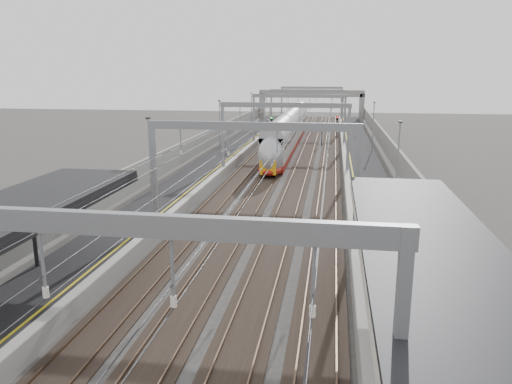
% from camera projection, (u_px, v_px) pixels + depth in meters
% --- Properties ---
extents(platform_left, '(4.00, 120.00, 1.00)m').
position_uv_depth(platform_left, '(214.00, 166.00, 54.74)').
color(platform_left, black).
rests_on(platform_left, ground).
extents(platform_right, '(4.00, 120.00, 1.00)m').
position_uv_depth(platform_right, '(363.00, 170.00, 52.36)').
color(platform_right, black).
rests_on(platform_right, ground).
extents(tracks, '(11.40, 140.00, 0.20)m').
position_uv_depth(tracks, '(287.00, 172.00, 53.66)').
color(tracks, black).
rests_on(tracks, ground).
extents(overhead_line, '(13.00, 140.00, 6.60)m').
position_uv_depth(overhead_line, '(293.00, 110.00, 58.59)').
color(overhead_line, gray).
rests_on(overhead_line, platform_left).
extents(canopy_right, '(4.40, 30.00, 4.24)m').
position_uv_depth(canopy_right, '(475.00, 325.00, 10.92)').
color(canopy_right, black).
rests_on(canopy_right, platform_right).
extents(overbridge, '(22.00, 2.20, 6.90)m').
position_uv_depth(overbridge, '(311.00, 98.00, 105.28)').
color(overbridge, gray).
rests_on(overbridge, ground).
extents(wall_left, '(0.30, 120.00, 3.20)m').
position_uv_depth(wall_left, '(186.00, 155.00, 54.96)').
color(wall_left, gray).
rests_on(wall_left, ground).
extents(wall_right, '(0.30, 120.00, 3.20)m').
position_uv_depth(wall_right, '(395.00, 160.00, 51.63)').
color(wall_right, gray).
rests_on(wall_right, ground).
extents(train, '(2.60, 47.33, 4.11)m').
position_uv_depth(train, '(288.00, 134.00, 70.53)').
color(train, maroon).
rests_on(train, ground).
extents(signal_green, '(0.32, 0.32, 3.48)m').
position_uv_depth(signal_green, '(272.00, 123.00, 81.53)').
color(signal_green, black).
rests_on(signal_green, ground).
extents(signal_red_near, '(0.32, 0.32, 3.48)m').
position_uv_depth(signal_red_near, '(322.00, 129.00, 72.77)').
color(signal_red_near, black).
rests_on(signal_red_near, ground).
extents(signal_red_far, '(0.32, 0.32, 3.48)m').
position_uv_depth(signal_red_far, '(337.00, 122.00, 82.99)').
color(signal_red_far, black).
rests_on(signal_red_far, ground).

